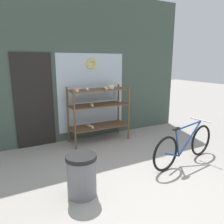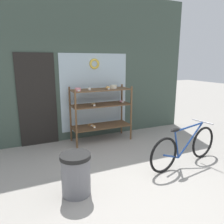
# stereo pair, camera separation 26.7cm
# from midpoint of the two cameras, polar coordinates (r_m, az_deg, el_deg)

# --- Properties ---
(ground_plane) EXTENTS (30.00, 30.00, 0.00)m
(ground_plane) POSITION_cam_midpoint_polar(r_m,az_deg,el_deg) (3.58, 10.42, -19.53)
(ground_plane) COLOR gray
(storefront_facade) EXTENTS (5.62, 0.13, 3.50)m
(storefront_facade) POSITION_cam_midpoint_polar(r_m,az_deg,el_deg) (5.43, -5.72, 10.93)
(storefront_facade) COLOR #3D4C42
(storefront_facade) RESTS_ON ground_plane
(display_case) EXTENTS (1.42, 0.56, 1.35)m
(display_case) POSITION_cam_midpoint_polar(r_m,az_deg,el_deg) (5.24, -1.45, 1.28)
(display_case) COLOR brown
(display_case) RESTS_ON ground_plane
(bicycle) EXTENTS (1.75, 0.47, 0.78)m
(bicycle) POSITION_cam_midpoint_polar(r_m,az_deg,el_deg) (4.39, 20.13, -8.61)
(bicycle) COLOR black
(bicycle) RESTS_ON ground_plane
(trash_bin) EXTENTS (0.45, 0.45, 0.63)m
(trash_bin) POSITION_cam_midpoint_polar(r_m,az_deg,el_deg) (3.31, -7.07, -15.44)
(trash_bin) COLOR slate
(trash_bin) RESTS_ON ground_plane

